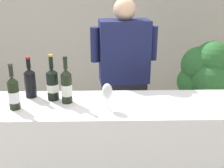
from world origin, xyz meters
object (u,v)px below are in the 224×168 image
at_px(wine_bottle_2, 67,86).
at_px(wine_glass, 107,93).
at_px(person_server, 124,93).
at_px(wine_bottle_5, 14,93).
at_px(wine_bottle_1, 30,82).
at_px(potted_shrub, 204,77).
at_px(wine_bottle_4, 53,84).

xyz_separation_m(wine_bottle_2, wine_glass, (0.29, -0.12, -0.00)).
bearing_deg(person_server, wine_bottle_5, -138.21).
relative_size(wine_bottle_5, wine_glass, 1.74).
bearing_deg(person_server, wine_bottle_1, -145.93).
relative_size(wine_bottle_1, person_server, 0.18).
bearing_deg(wine_glass, potted_shrub, 51.36).
relative_size(wine_bottle_2, wine_bottle_4, 0.99).
bearing_deg(wine_glass, person_server, 77.84).
bearing_deg(wine_bottle_1, person_server, 34.07).
height_order(person_server, potted_shrub, person_server).
xyz_separation_m(wine_bottle_4, wine_bottle_5, (-0.24, -0.15, -0.00)).
relative_size(wine_bottle_2, wine_glass, 1.82).
height_order(wine_bottle_5, wine_glass, wine_bottle_5).
distance_m(wine_bottle_4, person_server, 0.83).
distance_m(wine_bottle_5, potted_shrub, 2.32).
distance_m(wine_bottle_1, wine_bottle_2, 0.30).
bearing_deg(wine_bottle_1, wine_glass, -22.50).
height_order(wine_bottle_2, wine_bottle_5, wine_bottle_2).
bearing_deg(wine_bottle_2, wine_bottle_5, -163.85).
bearing_deg(wine_glass, wine_bottle_1, 157.50).
relative_size(wine_bottle_5, potted_shrub, 0.28).
relative_size(wine_bottle_4, wine_bottle_5, 1.05).
distance_m(wine_bottle_5, wine_glass, 0.63).
xyz_separation_m(wine_bottle_5, person_server, (0.78, 0.70, -0.29)).
bearing_deg(wine_bottle_2, wine_bottle_4, 152.87).
relative_size(wine_bottle_1, wine_glass, 1.67).
bearing_deg(wine_bottle_2, person_server, 53.73).
height_order(wine_bottle_1, potted_shrub, wine_bottle_1).
bearing_deg(person_server, potted_shrub, 35.87).
relative_size(wine_bottle_5, person_server, 0.19).
xyz_separation_m(wine_bottle_5, wine_glass, (0.63, -0.02, 0.01)).
relative_size(wine_glass, person_server, 0.11).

